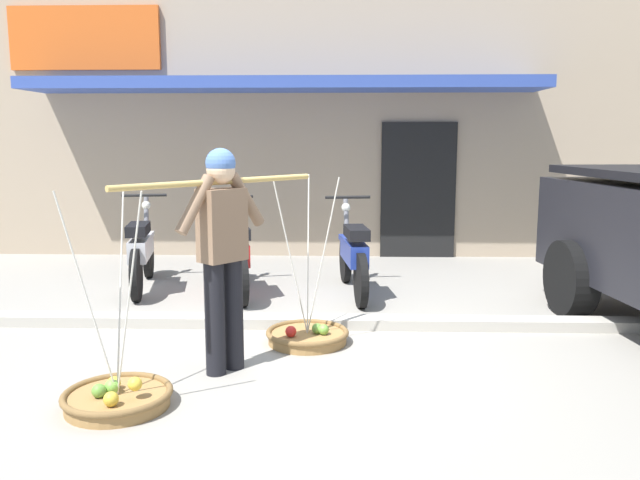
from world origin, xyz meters
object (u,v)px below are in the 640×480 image
object	(u,v)px
fruit_vendor	(223,245)
fruit_basket_left_side	(307,335)
motorcycle_second_in_row	(236,255)
fruit_basket_right_side	(117,397)
motorcycle_nearest_shop	(142,251)
motorcycle_third_in_row	(353,255)

from	to	relation	value
fruit_vendor	fruit_basket_left_side	distance (m)	1.29
motorcycle_second_in_row	fruit_basket_right_side	bearing A→B (deg)	-94.92
fruit_basket_right_side	motorcycle_nearest_shop	size ratio (longest dim) A/B	0.81
fruit_basket_right_side	motorcycle_third_in_row	xyz separation A→B (m)	(1.61, 3.18, 0.38)
fruit_vendor	motorcycle_second_in_row	bearing A→B (deg)	97.34
motorcycle_nearest_shop	motorcycle_third_in_row	bearing A→B (deg)	-4.12
fruit_basket_left_side	fruit_vendor	bearing A→B (deg)	-130.53
fruit_basket_left_side	fruit_basket_right_side	xyz separation A→B (m)	(-1.19, -1.39, 0.00)
motorcycle_nearest_shop	motorcycle_third_in_row	distance (m)	2.48
motorcycle_nearest_shop	motorcycle_second_in_row	bearing A→B (deg)	-8.87
motorcycle_nearest_shop	motorcycle_second_in_row	world-z (taller)	same
fruit_basket_left_side	motorcycle_third_in_row	distance (m)	1.87
fruit_vendor	motorcycle_second_in_row	xyz separation A→B (m)	(-0.32, 2.48, -0.53)
fruit_vendor	fruit_basket_right_side	world-z (taller)	fruit_vendor
fruit_vendor	fruit_basket_left_side	size ratio (longest dim) A/B	1.17
fruit_basket_right_side	motorcycle_second_in_row	bearing A→B (deg)	85.08
fruit_basket_right_side	fruit_basket_left_side	bearing A→B (deg)	49.59
motorcycle_nearest_shop	fruit_basket_right_side	bearing A→B (deg)	-75.53
fruit_basket_left_side	fruit_basket_right_side	distance (m)	1.83
fruit_basket_right_side	motorcycle_second_in_row	size ratio (longest dim) A/B	0.82
fruit_vendor	motorcycle_nearest_shop	bearing A→B (deg)	118.77
fruit_basket_left_side	motorcycle_third_in_row	bearing A→B (deg)	76.61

